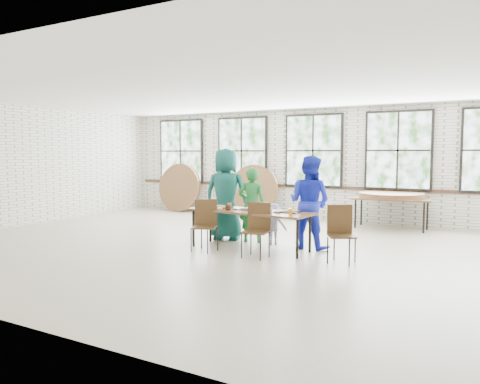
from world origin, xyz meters
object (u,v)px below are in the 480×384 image
object	(u,v)px
dining_table	(250,213)
chair_near_left	(205,221)
storage_table	(391,200)
chair_near_right	(257,225)

from	to	relation	value
dining_table	chair_near_left	size ratio (longest dim) A/B	2.59
chair_near_left	storage_table	distance (m)	4.92
chair_near_right	storage_table	bearing A→B (deg)	63.82
chair_near_left	storage_table	size ratio (longest dim) A/B	0.51
dining_table	storage_table	world-z (taller)	same
dining_table	storage_table	xyz separation A→B (m)	(1.81, 3.76, -0.00)
dining_table	chair_near_right	bearing A→B (deg)	-44.70
chair_near_right	storage_table	world-z (taller)	chair_near_right
chair_near_left	chair_near_right	bearing A→B (deg)	-24.71
dining_table	chair_near_left	distance (m)	0.85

